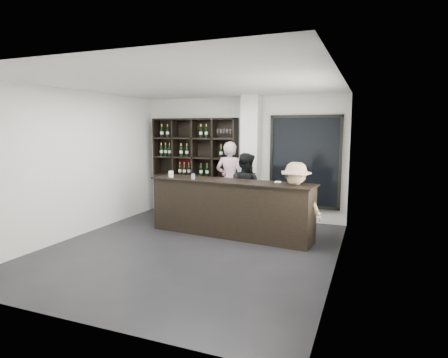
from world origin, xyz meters
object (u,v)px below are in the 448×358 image
at_px(tasting_counter, 230,208).
at_px(customer, 295,203).
at_px(taster_pink, 230,181).
at_px(wine_shelf, 195,167).
at_px(taster_black, 245,190).

distance_m(tasting_counter, customer, 1.34).
distance_m(taster_pink, customer, 2.27).
xyz_separation_m(wine_shelf, taster_pink, (1.00, -0.17, -0.27)).
relative_size(taster_pink, customer, 1.21).
xyz_separation_m(taster_pink, customer, (1.82, -1.35, -0.16)).
bearing_deg(customer, taster_pink, 149.74).
bearing_deg(tasting_counter, customer, 3.66).
relative_size(wine_shelf, taster_pink, 1.29).
relative_size(tasting_counter, taster_black, 2.09).
bearing_deg(wine_shelf, taster_black, -24.49).
distance_m(taster_pink, taster_black, 0.80).
relative_size(wine_shelf, tasting_counter, 0.70).
bearing_deg(taster_pink, wine_shelf, -12.99).
bearing_deg(tasting_counter, wine_shelf, 141.50).
height_order(wine_shelf, tasting_counter, wine_shelf).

